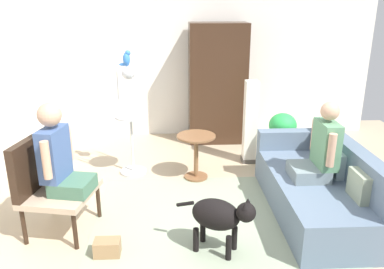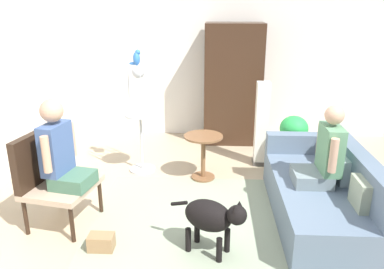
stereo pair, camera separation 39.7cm
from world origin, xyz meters
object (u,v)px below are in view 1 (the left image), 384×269
Objects in this scene: bird_cage_stand at (131,119)px; armoire_cabinet at (217,84)px; parrot at (127,59)px; armchair at (46,180)px; couch at (318,187)px; round_end_table at (196,151)px; handbag at (107,248)px; person_on_armchair at (59,156)px; potted_plant at (282,134)px; column_lamp at (250,123)px; dog at (219,216)px; person_on_couch at (321,149)px.

armoire_cabinet is at bearing 45.20° from bird_cage_stand.
parrot is 1.96m from armoire_cabinet.
couch is at bearing 4.57° from armchair.
couch is 2.79m from parrot.
round_end_table is at bearing 36.22° from armchair.
person_on_armchair is at bearing 136.79° from handbag.
column_lamp is (-0.40, 0.26, 0.09)m from potted_plant.
potted_plant is at bearing 1.25° from parrot.
armoire_cabinet is (1.31, 1.31, 0.20)m from bird_cage_stand.
column_lamp reaches higher than potted_plant.
handbag is (-2.15, -1.91, -0.43)m from potted_plant.
bird_cage_stand is at bearing 87.78° from handbag.
parrot reaches higher than potted_plant.
round_end_table is at bearing 60.48° from handbag.
couch is at bearing 17.77° from handbag.
couch is 2.38m from handbag.
column_lamp is (0.70, 2.17, 0.22)m from dog.
armchair is at bearing 164.18° from dog.
bird_cage_stand is 2.10m from potted_plant.
armoire_cabinet is (-0.84, 2.50, 0.22)m from person_on_couch.
handbag is (-2.21, -0.68, -0.68)m from person_on_couch.
person_on_couch reaches higher than potted_plant.
potted_plant is 1.56m from armoire_cabinet.
dog is at bearing -16.25° from person_on_armchair.
round_end_table is at bearing -147.07° from column_lamp.
person_on_armchair is at bearing -139.99° from round_end_table.
column_lamp is (2.40, 1.69, 0.04)m from armchair.
couch is 1.64× the size of column_lamp.
column_lamp is (0.81, 0.53, 0.21)m from round_end_table.
person_on_armchair is 0.75× the size of column_lamp.
armchair is at bearing -153.06° from potted_plant.
column_lamp is 1.13m from armoire_cabinet.
person_on_armchair reaches higher than potted_plant.
armoire_cabinet reaches higher than bird_cage_stand.
dog is at bearing -120.08° from potted_plant.
armoire_cabinet is (1.32, 1.31, -0.60)m from parrot.
armoire_cabinet is at bearing 66.58° from handbag.
column_lamp is 0.62× the size of armoire_cabinet.
handbag is at bearing -113.42° from armoire_cabinet.
armoire_cabinet reaches higher than parrot.
couch is 1.21m from potted_plant.
armoire_cabinet is at bearing 55.62° from person_on_armchair.
handbag is (-0.07, -1.87, -0.70)m from bird_cage_stand.
armchair is (-2.90, -0.23, 0.27)m from couch.
bird_cage_stand reaches higher than handbag.
armchair is 0.51× the size of armoire_cabinet.
couch is 1.40m from dog.
potted_plant is at bearing 28.90° from person_on_armchair.
person_on_couch is at bearing 17.18° from handbag.
bird_cage_stand is at bearing 165.82° from round_end_table.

